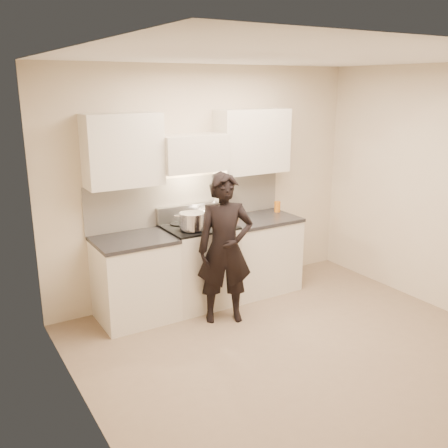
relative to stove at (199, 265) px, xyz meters
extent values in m
plane|color=#816B54|center=(0.30, -1.42, -0.47)|extent=(4.00, 4.00, 0.00)
cube|color=beige|center=(0.30, 0.33, 0.88)|extent=(4.00, 0.04, 2.70)
cube|color=beige|center=(-1.70, -1.42, 0.88)|extent=(0.04, 3.50, 2.70)
cube|color=beige|center=(2.30, -1.42, 0.88)|extent=(0.04, 3.50, 2.70)
cube|color=silver|center=(0.30, -1.42, 2.22)|extent=(4.00, 3.50, 0.02)
cube|color=silver|center=(0.05, 0.31, 0.71)|extent=(2.50, 0.02, 0.53)
cube|color=#A7A7A7|center=(0.00, 0.28, 0.56)|extent=(0.76, 0.08, 0.20)
cube|color=beige|center=(0.00, 0.13, 1.28)|extent=(0.76, 0.40, 0.40)
cylinder|color=#B5B6C2|center=(0.00, -0.05, 1.10)|extent=(0.66, 0.02, 0.02)
cube|color=silver|center=(0.83, 0.16, 1.35)|extent=(0.90, 0.33, 0.75)
cube|color=silver|center=(-0.78, 0.16, 1.35)|extent=(0.80, 0.33, 0.75)
cube|color=beige|center=(0.43, 0.30, 0.63)|extent=(0.08, 0.01, 0.12)
cube|color=beige|center=(0.00, 0.00, -0.01)|extent=(0.76, 0.65, 0.92)
cube|color=black|center=(0.00, 0.00, 0.46)|extent=(0.76, 0.65, 0.02)
cube|color=#A8A8BE|center=(0.16, 0.12, 0.47)|extent=(0.36, 0.34, 0.01)
cylinder|color=#B5B6C2|center=(0.00, -0.29, 0.31)|extent=(0.62, 0.02, 0.02)
cylinder|color=black|center=(-0.18, -0.15, 0.48)|extent=(0.18, 0.18, 0.01)
cylinder|color=black|center=(0.18, -0.15, 0.48)|extent=(0.18, 0.18, 0.01)
cylinder|color=black|center=(-0.18, 0.15, 0.48)|extent=(0.18, 0.18, 0.01)
cylinder|color=black|center=(0.18, 0.15, 0.48)|extent=(0.18, 0.18, 0.01)
cube|color=silver|center=(0.83, 0.00, -0.03)|extent=(0.90, 0.65, 0.88)
cube|color=black|center=(0.83, 0.00, 0.43)|extent=(0.92, 0.67, 0.04)
cube|color=silver|center=(-0.78, 0.00, -0.03)|extent=(0.80, 0.65, 0.88)
cube|color=black|center=(-0.78, 0.00, 0.43)|extent=(0.82, 0.67, 0.04)
ellipsoid|color=#B5B6C2|center=(0.20, 0.13, 0.57)|extent=(0.32, 0.32, 0.18)
torus|color=#B5B6C2|center=(0.20, 0.13, 0.61)|extent=(0.33, 0.33, 0.01)
ellipsoid|color=beige|center=(0.20, 0.13, 0.56)|extent=(0.18, 0.18, 0.08)
cylinder|color=white|center=(0.15, 0.00, 0.67)|extent=(0.03, 0.24, 0.17)
cylinder|color=#B5B6C2|center=(-0.15, -0.14, 0.58)|extent=(0.34, 0.34, 0.18)
cube|color=#B5B6C2|center=(-0.31, -0.09, 0.64)|extent=(0.06, 0.04, 0.01)
cube|color=#B5B6C2|center=(0.01, -0.19, 0.64)|extent=(0.06, 0.04, 0.01)
cylinder|color=#A7A7A7|center=(0.46, 0.23, 0.53)|extent=(0.13, 0.13, 0.18)
cylinder|color=black|center=(0.49, 0.22, 0.62)|extent=(0.01, 0.01, 0.32)
cylinder|color=white|center=(0.49, 0.24, 0.62)|extent=(0.01, 0.01, 0.32)
cylinder|color=#A7A7A7|center=(0.47, 0.26, 0.62)|extent=(0.01, 0.01, 0.32)
cylinder|color=black|center=(0.45, 0.25, 0.62)|extent=(0.01, 0.01, 0.32)
cylinder|color=#A7A7A7|center=(0.43, 0.23, 0.62)|extent=(0.01, 0.01, 0.32)
cylinder|color=white|center=(0.44, 0.21, 0.62)|extent=(0.01, 0.01, 0.32)
cylinder|color=black|center=(0.46, 0.20, 0.62)|extent=(0.01, 0.01, 0.32)
cylinder|color=#A7A7A7|center=(0.48, 0.20, 0.62)|extent=(0.01, 0.01, 0.32)
cylinder|color=orange|center=(0.63, 0.15, 0.48)|extent=(0.04, 0.04, 0.07)
cylinder|color=red|center=(0.63, 0.15, 0.52)|extent=(0.04, 0.04, 0.02)
cylinder|color=#CB6C17|center=(1.20, 0.12, 0.51)|extent=(0.08, 0.08, 0.13)
imported|color=black|center=(0.04, -0.52, 0.33)|extent=(0.70, 0.59, 1.62)
camera|label=1|loc=(-2.54, -4.78, 2.01)|focal=40.00mm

